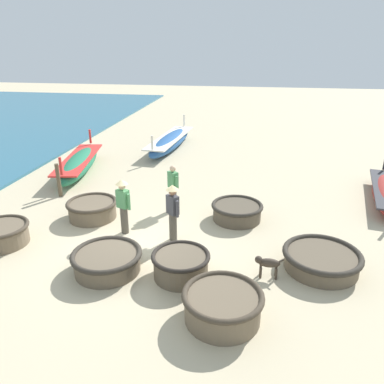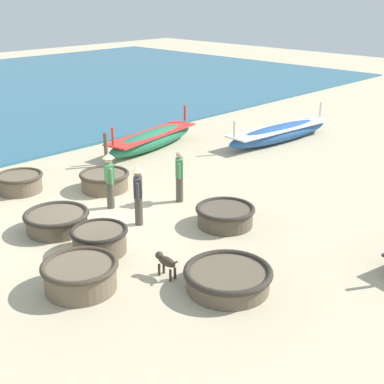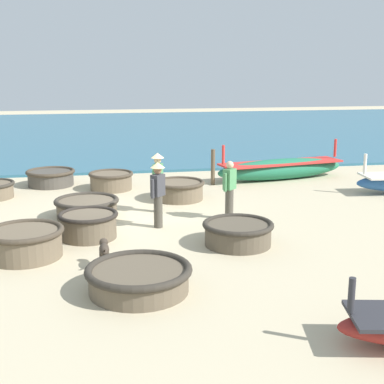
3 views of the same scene
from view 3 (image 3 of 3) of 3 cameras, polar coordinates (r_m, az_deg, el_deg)
name	(u,v)px [view 3 (image 3 of 3)]	position (r m, az deg, el deg)	size (l,w,h in m)	color
ground_plane	(128,219)	(14.38, -6.83, -2.88)	(80.00, 80.00, 0.00)	#C6B793
sea	(168,130)	(34.73, -2.55, 6.59)	(28.00, 52.00, 0.10)	#2D667F
coracle_front_right	(89,224)	(12.86, -10.98, -3.40)	(1.41, 1.41, 0.62)	brown
coracle_far_left	(238,232)	(12.18, 4.93, -4.32)	(1.62, 1.62, 0.54)	brown
coracle_center	(51,177)	(18.94, -14.84, 1.56)	(1.65, 1.65, 0.55)	#4C473F
coracle_front_left	(139,278)	(9.72, -5.70, -9.06)	(1.93, 1.93, 0.49)	brown
coracle_weathered	(179,189)	(16.35, -1.43, 0.29)	(1.60, 1.60, 0.58)	brown
coracle_beside_post	(87,207)	(14.64, -11.16, -1.58)	(1.73, 1.73, 0.53)	brown
coracle_upturned	(25,242)	(11.88, -17.40, -5.07)	(1.66, 1.66, 0.64)	brown
coracle_tilted	(111,180)	(17.91, -8.63, 1.26)	(1.48, 1.48, 0.58)	brown
long_boat_ochre_hull	(281,169)	(19.63, 9.47, 2.48)	(1.93, 5.11, 1.36)	#237551
fisherman_by_coracle	(229,188)	(14.11, 4.02, 0.38)	(0.39, 0.41, 1.57)	#4C473D
fisherman_standing_right	(158,178)	(14.80, -3.66, 1.46)	(0.50, 0.36, 1.67)	#4C473D
fisherman_hauling	(158,190)	(13.33, -3.66, 0.18)	(0.41, 0.39, 1.67)	#4C473D
dog	(104,250)	(10.91, -9.35, -6.09)	(0.69, 0.20, 0.55)	#3D3328
mooring_post_inland	(213,167)	(18.40, 2.25, 2.67)	(0.14, 0.14, 1.23)	brown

